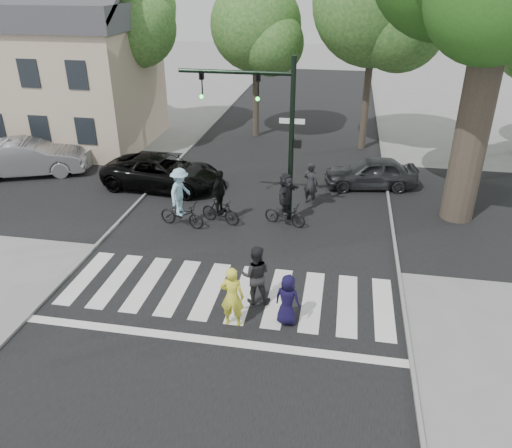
# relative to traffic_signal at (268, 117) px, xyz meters

# --- Properties ---
(ground) EXTENTS (120.00, 120.00, 0.00)m
(ground) POSITION_rel_traffic_signal_xyz_m (-0.35, -6.20, -3.90)
(ground) COLOR gray
(ground) RESTS_ON ground
(road_stem) EXTENTS (10.00, 70.00, 0.01)m
(road_stem) POSITION_rel_traffic_signal_xyz_m (-0.35, -1.20, -3.90)
(road_stem) COLOR black
(road_stem) RESTS_ON ground
(road_cross) EXTENTS (70.00, 10.00, 0.01)m
(road_cross) POSITION_rel_traffic_signal_xyz_m (-0.35, 1.80, -3.89)
(road_cross) COLOR black
(road_cross) RESTS_ON ground
(curb_left) EXTENTS (0.10, 70.00, 0.10)m
(curb_left) POSITION_rel_traffic_signal_xyz_m (-5.40, -1.20, -3.85)
(curb_left) COLOR gray
(curb_left) RESTS_ON ground
(curb_right) EXTENTS (0.10, 70.00, 0.10)m
(curb_right) POSITION_rel_traffic_signal_xyz_m (4.70, -1.20, -3.85)
(curb_right) COLOR gray
(curb_right) RESTS_ON ground
(crosswalk) EXTENTS (10.00, 3.85, 0.01)m
(crosswalk) POSITION_rel_traffic_signal_xyz_m (-0.35, -5.54, -3.89)
(crosswalk) COLOR silver
(crosswalk) RESTS_ON ground
(traffic_signal) EXTENTS (4.45, 0.29, 6.00)m
(traffic_signal) POSITION_rel_traffic_signal_xyz_m (0.00, 0.00, 0.00)
(traffic_signal) COLOR black
(traffic_signal) RESTS_ON ground
(bg_tree_0) EXTENTS (5.46, 5.20, 8.97)m
(bg_tree_0) POSITION_rel_traffic_signal_xyz_m (-14.09, 9.80, 2.24)
(bg_tree_0) COLOR brown
(bg_tree_0) RESTS_ON ground
(bg_tree_1) EXTENTS (6.09, 5.80, 9.80)m
(bg_tree_1) POSITION_rel_traffic_signal_xyz_m (-9.06, 9.28, 2.75)
(bg_tree_1) COLOR brown
(bg_tree_1) RESTS_ON ground
(bg_tree_2) EXTENTS (5.04, 4.80, 8.40)m
(bg_tree_2) POSITION_rel_traffic_signal_xyz_m (-2.11, 10.42, 1.88)
(bg_tree_2) COLOR brown
(bg_tree_2) RESTS_ON ground
(bg_tree_3) EXTENTS (6.30, 6.00, 10.20)m
(bg_tree_3) POSITION_rel_traffic_signal_xyz_m (3.95, 9.07, 3.04)
(bg_tree_3) COLOR brown
(bg_tree_3) RESTS_ON ground
(house) EXTENTS (8.40, 8.10, 8.82)m
(house) POSITION_rel_traffic_signal_xyz_m (-11.85, 7.78, -0.10)
(house) COLOR tan
(house) RESTS_ON ground
(pedestrian_woman) EXTENTS (0.64, 0.42, 1.74)m
(pedestrian_woman) POSITION_rel_traffic_signal_xyz_m (0.13, -6.62, -3.03)
(pedestrian_woman) COLOR yellow
(pedestrian_woman) RESTS_ON ground
(pedestrian_child) EXTENTS (0.82, 0.65, 1.46)m
(pedestrian_child) POSITION_rel_traffic_signal_xyz_m (1.55, -6.31, -3.17)
(pedestrian_child) COLOR black
(pedestrian_child) RESTS_ON ground
(pedestrian_adult) EXTENTS (0.94, 0.78, 1.77)m
(pedestrian_adult) POSITION_rel_traffic_signal_xyz_m (0.55, -5.51, -3.01)
(pedestrian_adult) COLOR black
(pedestrian_adult) RESTS_ON ground
(cyclist_left) EXTENTS (1.87, 1.27, 2.26)m
(cyclist_left) POSITION_rel_traffic_signal_xyz_m (-2.98, -1.28, -2.92)
(cyclist_left) COLOR black
(cyclist_left) RESTS_ON ground
(cyclist_mid) EXTENTS (1.66, 1.05, 2.09)m
(cyclist_mid) POSITION_rel_traffic_signal_xyz_m (-1.64, -0.78, -3.04)
(cyclist_mid) COLOR black
(cyclist_mid) RESTS_ON ground
(cyclist_right) EXTENTS (1.71, 1.58, 2.05)m
(cyclist_right) POSITION_rel_traffic_signal_xyz_m (0.75, -0.51, -2.99)
(cyclist_right) COLOR black
(cyclist_right) RESTS_ON ground
(car_suv) EXTENTS (5.32, 2.79, 1.43)m
(car_suv) POSITION_rel_traffic_signal_xyz_m (-4.94, 2.15, -3.19)
(car_suv) COLOR black
(car_suv) RESTS_ON ground
(car_silver) EXTENTS (5.36, 3.53, 1.67)m
(car_silver) POSITION_rel_traffic_signal_xyz_m (-11.56, 2.55, -3.07)
(car_silver) COLOR #98989D
(car_silver) RESTS_ON ground
(car_grey) EXTENTS (4.17, 2.23, 1.35)m
(car_grey) POSITION_rel_traffic_signal_xyz_m (3.95, 3.81, -3.23)
(car_grey) COLOR #2D2E32
(car_grey) RESTS_ON ground
(bystander_dark) EXTENTS (0.74, 0.63, 1.73)m
(bystander_dark) POSITION_rel_traffic_signal_xyz_m (1.51, 1.64, -3.04)
(bystander_dark) COLOR black
(bystander_dark) RESTS_ON ground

